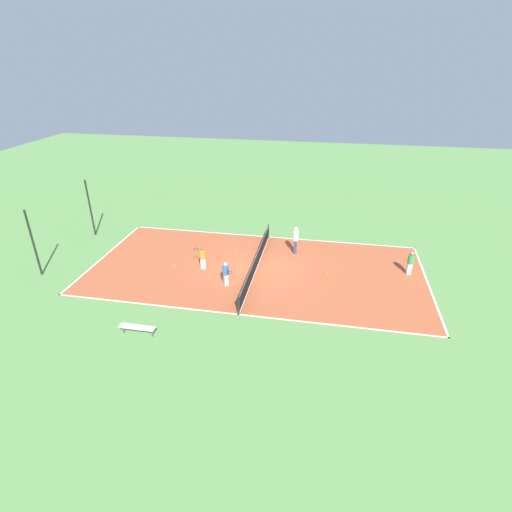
% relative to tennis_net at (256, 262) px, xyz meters
% --- Properties ---
extents(ground_plane, '(80.00, 80.00, 0.00)m').
position_rel_tennis_net_xyz_m(ground_plane, '(0.00, 0.00, -0.52)').
color(ground_plane, '#60934C').
extents(court_surface, '(9.76, 20.02, 0.02)m').
position_rel_tennis_net_xyz_m(court_surface, '(0.00, 0.00, -0.51)').
color(court_surface, '#B75633').
rests_on(court_surface, ground_plane).
extents(tennis_net, '(9.56, 0.10, 0.98)m').
position_rel_tennis_net_xyz_m(tennis_net, '(0.00, 0.00, 0.00)').
color(tennis_net, black).
rests_on(tennis_net, court_surface).
extents(bench, '(0.36, 1.72, 0.45)m').
position_rel_tennis_net_xyz_m(bench, '(-7.24, 4.24, -0.13)').
color(bench, silver).
rests_on(bench, ground_plane).
extents(player_far_green, '(0.41, 0.41, 1.47)m').
position_rel_tennis_net_xyz_m(player_far_green, '(1.05, -9.01, 0.33)').
color(player_far_green, white).
rests_on(player_far_green, court_surface).
extents(player_near_blue, '(0.94, 0.82, 1.43)m').
position_rel_tennis_net_xyz_m(player_near_blue, '(-2.17, 1.31, 0.31)').
color(player_near_blue, white).
rests_on(player_near_blue, court_surface).
extents(player_center_orange, '(0.78, 0.97, 1.47)m').
position_rel_tennis_net_xyz_m(player_center_orange, '(-0.54, 3.18, 0.33)').
color(player_center_orange, white).
rests_on(player_center_orange, court_surface).
extents(player_far_white, '(0.40, 0.40, 1.84)m').
position_rel_tennis_net_xyz_m(player_far_white, '(2.60, -2.11, 0.57)').
color(player_far_white, navy).
rests_on(player_far_white, court_surface).
extents(tennis_ball_left_sideline, '(0.07, 0.07, 0.07)m').
position_rel_tennis_net_xyz_m(tennis_ball_left_sideline, '(2.24, 1.81, -0.46)').
color(tennis_ball_left_sideline, '#CCE033').
rests_on(tennis_ball_left_sideline, court_surface).
extents(tennis_ball_midcourt, '(0.07, 0.07, 0.07)m').
position_rel_tennis_net_xyz_m(tennis_ball_midcourt, '(-0.58, 5.01, -0.46)').
color(tennis_ball_midcourt, '#CCE033').
rests_on(tennis_ball_midcourt, court_surface).
extents(tennis_ball_far_baseline, '(0.07, 0.07, 0.07)m').
position_rel_tennis_net_xyz_m(tennis_ball_far_baseline, '(0.12, -4.28, -0.46)').
color(tennis_ball_far_baseline, '#CCE033').
rests_on(tennis_ball_far_baseline, court_surface).
extents(fence_post_back_left, '(0.12, 0.12, 4.05)m').
position_rel_tennis_net_xyz_m(fence_post_back_left, '(-2.96, 12.41, 1.51)').
color(fence_post_back_left, black).
rests_on(fence_post_back_left, ground_plane).
extents(fence_post_back_right, '(0.12, 0.12, 4.05)m').
position_rel_tennis_net_xyz_m(fence_post_back_right, '(2.96, 12.41, 1.51)').
color(fence_post_back_right, black).
rests_on(fence_post_back_right, ground_plane).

